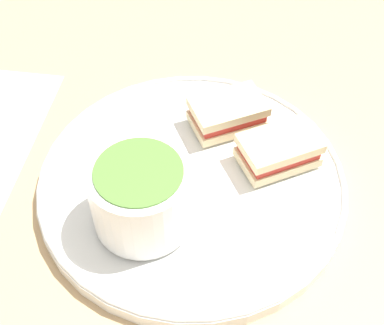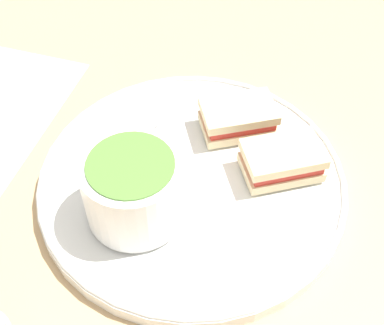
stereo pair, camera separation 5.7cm
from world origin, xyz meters
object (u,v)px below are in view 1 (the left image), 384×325
(sandwich_half_near, at_px, (279,150))
(soup_bowl, at_px, (141,195))
(sandwich_half_far, at_px, (224,112))
(spoon, at_px, (119,168))

(sandwich_half_near, bearing_deg, soup_bowl, -33.91)
(sandwich_half_near, distance_m, sandwich_half_far, 0.08)
(spoon, xyz_separation_m, sandwich_half_near, (-0.09, 0.15, 0.01))
(soup_bowl, bearing_deg, sandwich_half_far, 175.39)
(soup_bowl, height_order, spoon, soup_bowl)
(sandwich_half_near, bearing_deg, sandwich_half_far, -108.80)
(sandwich_half_near, relative_size, sandwich_half_far, 1.00)
(sandwich_half_far, bearing_deg, sandwich_half_near, 71.20)
(spoon, relative_size, sandwich_half_far, 1.11)
(sandwich_half_near, bearing_deg, spoon, -57.64)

